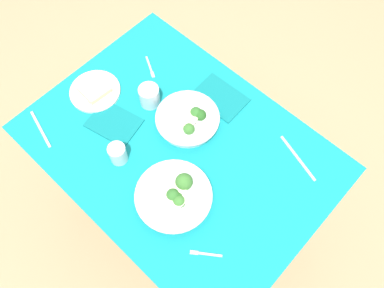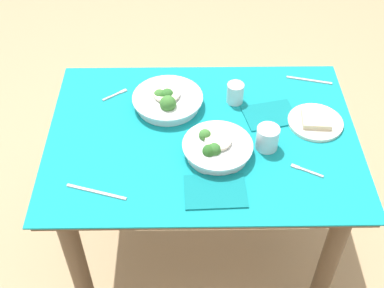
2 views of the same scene
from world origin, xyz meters
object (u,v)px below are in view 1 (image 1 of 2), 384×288
object	(u,v)px
broccoli_bowl_far	(175,196)
bread_side_plate	(95,91)
water_glass_side	(118,154)
table_knife_left	(298,158)
broccoli_bowl_near	(188,120)
napkin_folded_lower	(220,97)
fork_by_near_bowl	(204,254)
fork_by_far_bowl	(150,68)
table_knife_right	(41,129)
water_glass_center	(149,96)
napkin_folded_upper	(114,123)

from	to	relation	value
broccoli_bowl_far	bread_side_plate	bearing A→B (deg)	-10.75
water_glass_side	table_knife_left	distance (m)	0.66
broccoli_bowl_near	napkin_folded_lower	size ratio (longest dim) A/B	1.22
bread_side_plate	fork_by_near_bowl	xyz separation A→B (m)	(-0.75, 0.17, -0.01)
fork_by_far_bowl	table_knife_right	size ratio (longest dim) A/B	0.57
broccoli_bowl_near	table_knife_right	xyz separation A→B (m)	(0.39, 0.41, -0.03)
fork_by_near_bowl	table_knife_right	size ratio (longest dim) A/B	0.51
water_glass_center	fork_by_near_bowl	xyz separation A→B (m)	(-0.56, 0.29, -0.04)
napkin_folded_upper	broccoli_bowl_near	bearing A→B (deg)	-137.06
water_glass_center	table_knife_left	world-z (taller)	water_glass_center
broccoli_bowl_near	fork_by_near_bowl	xyz separation A→B (m)	(-0.38, 0.32, -0.02)
fork_by_near_bowl	table_knife_left	xyz separation A→B (m)	(-0.02, -0.49, -0.00)
broccoli_bowl_far	broccoli_bowl_near	world-z (taller)	broccoli_bowl_far
water_glass_center	napkin_folded_upper	size ratio (longest dim) A/B	0.45
table_knife_left	napkin_folded_lower	size ratio (longest dim) A/B	1.04
broccoli_bowl_far	napkin_folded_upper	world-z (taller)	broccoli_bowl_far
water_glass_side	table_knife_right	distance (m)	0.34
water_glass_center	water_glass_side	distance (m)	0.27
water_glass_side	fork_by_far_bowl	xyz separation A→B (m)	(0.21, -0.36, -0.04)
bread_side_plate	napkin_folded_upper	bearing A→B (deg)	164.45
broccoli_bowl_near	table_knife_left	size ratio (longest dim) A/B	1.17
bread_side_plate	fork_by_near_bowl	size ratio (longest dim) A/B	2.17
fork_by_far_bowl	fork_by_near_bowl	xyz separation A→B (m)	(-0.68, 0.41, 0.00)
bread_side_plate	fork_by_far_bowl	xyz separation A→B (m)	(-0.08, -0.23, -0.01)
broccoli_bowl_far	fork_by_near_bowl	xyz separation A→B (m)	(-0.20, 0.07, -0.03)
water_glass_side	napkin_folded_lower	xyz separation A→B (m)	(-0.10, -0.45, -0.04)
broccoli_bowl_far	napkin_folded_upper	size ratio (longest dim) A/B	1.41
fork_by_near_bowl	broccoli_bowl_far	bearing A→B (deg)	-55.07
broccoli_bowl_far	fork_by_far_bowl	bearing A→B (deg)	-35.64
water_glass_side	napkin_folded_lower	distance (m)	0.46
napkin_folded_upper	table_knife_right	bearing A→B (deg)	48.68
broccoli_bowl_far	fork_by_near_bowl	size ratio (longest dim) A/B	2.88
broccoli_bowl_near	table_knife_left	world-z (taller)	broccoli_bowl_near
napkin_folded_upper	bread_side_plate	bearing A→B (deg)	-15.55
broccoli_bowl_near	bread_side_plate	size ratio (longest dim) A/B	1.20
broccoli_bowl_far	napkin_folded_upper	bearing A→B (deg)	-8.68
table_knife_left	napkin_folded_lower	xyz separation A→B (m)	(0.38, -0.00, 0.00)
broccoli_bowl_near	bread_side_plate	bearing A→B (deg)	22.00
broccoli_bowl_far	table_knife_left	size ratio (longest dim) A/B	1.29
fork_by_far_bowl	napkin_folded_lower	xyz separation A→B (m)	(-0.31, -0.09, 0.00)
water_glass_center	table_knife_left	size ratio (longest dim) A/B	0.42
bread_side_plate	table_knife_left	bearing A→B (deg)	-157.49
bread_side_plate	napkin_folded_upper	world-z (taller)	bread_side_plate
bread_side_plate	napkin_folded_lower	world-z (taller)	bread_side_plate
broccoli_bowl_near	bread_side_plate	xyz separation A→B (m)	(0.37, 0.15, -0.02)
broccoli_bowl_near	fork_by_far_bowl	xyz separation A→B (m)	(0.30, -0.08, -0.02)
table_knife_left	napkin_folded_upper	xyz separation A→B (m)	(0.61, 0.36, 0.00)
water_glass_center	fork_by_near_bowl	distance (m)	0.63
broccoli_bowl_near	fork_by_near_bowl	distance (m)	0.50
broccoli_bowl_far	bread_side_plate	world-z (taller)	broccoli_bowl_far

